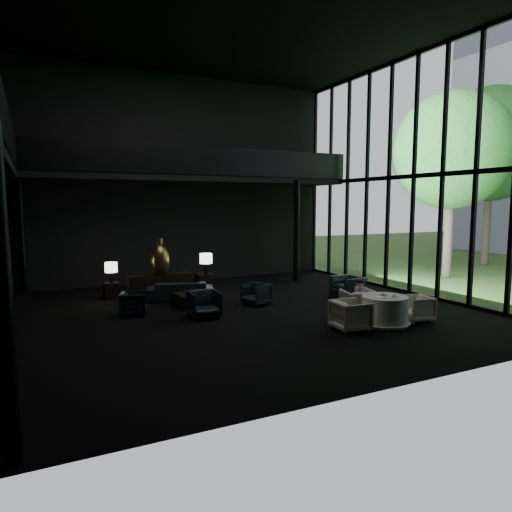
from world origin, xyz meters
name	(u,v)px	position (x,y,z in m)	size (l,w,h in m)	color
floor	(222,315)	(0.00, 0.00, 0.00)	(14.00, 12.00, 0.02)	black
ceiling	(220,13)	(0.00, 0.00, 8.00)	(14.00, 12.00, 0.02)	black
wall_back	(164,180)	(0.00, 6.00, 4.00)	(14.00, 0.04, 8.00)	black
wall_front	(368,143)	(0.00, -6.00, 4.00)	(14.00, 0.04, 8.00)	black
curtain_wall	(414,176)	(6.95, 0.00, 4.00)	(0.20, 12.00, 8.00)	black
mezzanine_back	(197,179)	(1.00, 5.00, 4.00)	(12.00, 2.00, 0.25)	black
railing_left	(9,134)	(-5.00, 0.00, 4.60)	(0.06, 12.00, 1.00)	black
railing_back	(205,161)	(1.00, 4.00, 4.60)	(12.00, 0.06, 1.00)	black
column_sw	(1,299)	(-5.00, -5.70, 2.00)	(0.24, 0.24, 4.00)	black
column_nw	(21,236)	(-5.00, 5.70, 2.00)	(0.24, 0.24, 4.00)	black
column_ne	(297,231)	(4.80, 4.00, 2.00)	(0.24, 0.24, 4.00)	black
tree_near	(452,151)	(11.00, 2.00, 5.23)	(4.80, 4.80, 7.65)	#382D23
tree_far	(491,145)	(16.00, 4.00, 5.99)	(5.60, 5.60, 8.80)	#382D23
console	(160,284)	(-0.82, 3.67, 0.34)	(2.15, 0.49, 0.69)	black
bronze_urn	(160,259)	(-0.82, 3.59, 1.21)	(0.66, 0.66, 1.24)	#A07D1E
side_table_left	(111,290)	(-2.42, 3.70, 0.26)	(0.47, 0.47, 0.52)	black
table_lamp_left	(111,268)	(-2.42, 3.61, 1.00)	(0.40, 0.40, 0.67)	black
side_table_right	(204,282)	(0.78, 3.66, 0.30)	(0.55, 0.55, 0.61)	black
table_lamp_right	(206,259)	(0.78, 3.46, 1.13)	(0.44, 0.44, 0.73)	black
sofa	(181,288)	(-0.47, 2.42, 0.40)	(2.05, 0.60, 0.80)	black
lounge_armchair_west	(134,303)	(-2.22, 1.04, 0.33)	(0.64, 0.60, 0.66)	black
lounge_armchair_east	(256,294)	(1.41, 0.73, 0.33)	(0.65, 0.61, 0.67)	black
lounge_armchair_south	(204,302)	(-0.57, -0.09, 0.42)	(0.83, 0.77, 0.85)	black
window_armchair	(348,284)	(4.79, 0.61, 0.40)	(0.92, 0.60, 0.80)	black
coffee_table	(192,300)	(-0.46, 1.33, 0.21)	(0.94, 0.94, 0.42)	black
dining_table	(384,313)	(3.29, -2.84, 0.33)	(1.31, 1.31, 0.75)	white
dining_chair_north	(359,301)	(3.21, -1.91, 0.46)	(0.89, 0.83, 0.91)	beige
dining_chair_east	(416,308)	(4.34, -2.87, 0.35)	(0.68, 0.64, 0.70)	tan
dining_chair_west	(351,313)	(2.22, -2.86, 0.44)	(0.85, 0.79, 0.87)	#C1B292
child	(360,291)	(3.23, -1.93, 0.74)	(0.27, 0.27, 0.59)	pink
plate_a	(382,297)	(3.10, -2.94, 0.76)	(0.26, 0.26, 0.02)	white
plate_b	(383,294)	(3.43, -2.63, 0.76)	(0.24, 0.24, 0.02)	white
saucer	(396,296)	(3.57, -2.94, 0.76)	(0.16, 0.16, 0.01)	white
coffee_cup	(395,295)	(3.53, -2.95, 0.79)	(0.07, 0.07, 0.06)	white
cereal_bowl	(383,294)	(3.32, -2.75, 0.79)	(0.16, 0.16, 0.08)	white
cream_pot	(393,296)	(3.37, -3.04, 0.78)	(0.05, 0.05, 0.06)	#99999E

